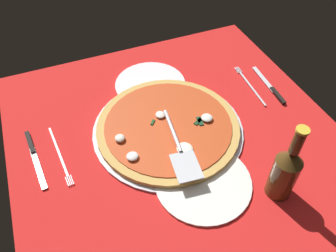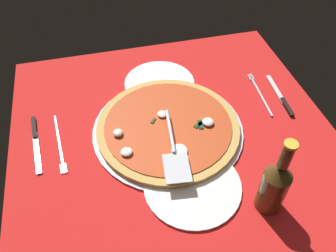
% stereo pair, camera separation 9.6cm
% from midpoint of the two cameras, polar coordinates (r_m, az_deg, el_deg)
% --- Properties ---
extents(ground_plane, '(0.90, 0.90, 0.01)m').
position_cam_midpoint_polar(ground_plane, '(0.97, -1.59, -1.88)').
color(ground_plane, red).
extents(checker_pattern, '(0.90, 0.90, 0.00)m').
position_cam_midpoint_polar(checker_pattern, '(0.96, -1.60, -1.71)').
color(checker_pattern, silver).
rests_on(checker_pattern, ground_plane).
extents(pizza_pan, '(0.43, 0.43, 0.01)m').
position_cam_midpoint_polar(pizza_pan, '(0.97, -2.83, -0.75)').
color(pizza_pan, silver).
rests_on(pizza_pan, ground_plane).
extents(dinner_plate_left, '(0.23, 0.23, 0.01)m').
position_cam_midpoint_polar(dinner_plate_left, '(1.12, -5.44, 6.82)').
color(dinner_plate_left, white).
rests_on(dinner_plate_left, ground_plane).
extents(dinner_plate_right, '(0.24, 0.24, 0.01)m').
position_cam_midpoint_polar(dinner_plate_right, '(0.86, 2.81, -9.50)').
color(dinner_plate_right, white).
rests_on(dinner_plate_right, ground_plane).
extents(pizza, '(0.40, 0.40, 0.03)m').
position_cam_midpoint_polar(pizza, '(0.96, -2.86, -0.27)').
color(pizza, tan).
rests_on(pizza, pizza_pan).
extents(pizza_server, '(0.24, 0.07, 0.01)m').
position_cam_midpoint_polar(pizza_server, '(0.87, -1.21, -3.96)').
color(pizza_server, silver).
rests_on(pizza_server, pizza).
extents(place_setting_near, '(0.22, 0.15, 0.01)m').
position_cam_midpoint_polar(place_setting_near, '(0.98, -22.33, -4.74)').
color(place_setting_near, white).
rests_on(place_setting_near, ground_plane).
extents(place_setting_far, '(0.22, 0.14, 0.01)m').
position_cam_midpoint_polar(place_setting_far, '(1.13, 12.91, 6.18)').
color(place_setting_far, white).
rests_on(place_setting_far, ground_plane).
extents(beer_bottle, '(0.06, 0.06, 0.23)m').
position_cam_midpoint_polar(beer_bottle, '(0.81, 15.84, -7.45)').
color(beer_bottle, '#4F3717').
rests_on(beer_bottle, ground_plane).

